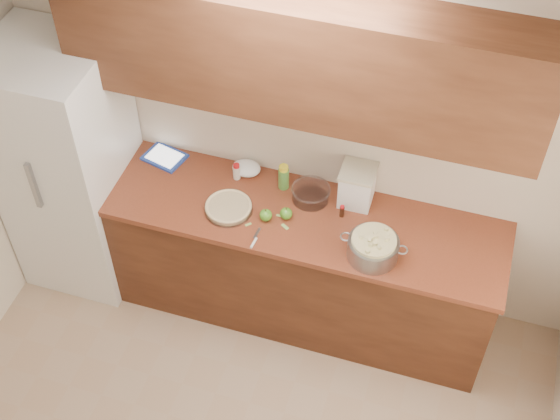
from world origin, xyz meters
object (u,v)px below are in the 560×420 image
(flour_canister, at_px, (357,185))
(colander, at_px, (373,248))
(pie, at_px, (228,208))
(tablet, at_px, (165,157))

(flour_canister, bearing_deg, colander, -63.94)
(pie, bearing_deg, tablet, 150.82)
(colander, bearing_deg, pie, 174.62)
(flour_canister, bearing_deg, tablet, -179.90)
(tablet, bearing_deg, flour_canister, 14.24)
(colander, height_order, flour_canister, flour_canister)
(colander, distance_m, tablet, 1.50)
(flour_canister, bearing_deg, pie, -156.58)
(pie, xyz_separation_m, flour_canister, (0.71, 0.31, 0.11))
(colander, bearing_deg, tablet, 164.92)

